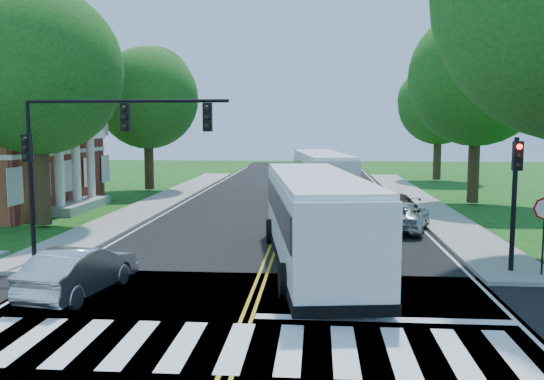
# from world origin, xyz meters

# --- Properties ---
(ground) EXTENTS (140.00, 140.00, 0.00)m
(ground) POSITION_xyz_m (0.00, 0.00, 0.00)
(ground) COLOR #154511
(ground) RESTS_ON ground
(road) EXTENTS (14.00, 96.00, 0.01)m
(road) POSITION_xyz_m (0.00, 18.00, 0.01)
(road) COLOR black
(road) RESTS_ON ground
(cross_road) EXTENTS (60.00, 12.00, 0.01)m
(cross_road) POSITION_xyz_m (0.00, 0.00, 0.01)
(cross_road) COLOR black
(cross_road) RESTS_ON ground
(center_line) EXTENTS (0.36, 70.00, 0.01)m
(center_line) POSITION_xyz_m (0.00, 22.00, 0.01)
(center_line) COLOR gold
(center_line) RESTS_ON road
(edge_line_w) EXTENTS (0.12, 70.00, 0.01)m
(edge_line_w) POSITION_xyz_m (-6.80, 22.00, 0.01)
(edge_line_w) COLOR silver
(edge_line_w) RESTS_ON road
(edge_line_e) EXTENTS (0.12, 70.00, 0.01)m
(edge_line_e) POSITION_xyz_m (6.80, 22.00, 0.01)
(edge_line_e) COLOR silver
(edge_line_e) RESTS_ON road
(crosswalk) EXTENTS (12.60, 3.00, 0.01)m
(crosswalk) POSITION_xyz_m (0.00, -0.50, 0.02)
(crosswalk) COLOR silver
(crosswalk) RESTS_ON road
(stop_bar) EXTENTS (6.60, 0.40, 0.01)m
(stop_bar) POSITION_xyz_m (3.50, 1.60, 0.02)
(stop_bar) COLOR silver
(stop_bar) RESTS_ON road
(sidewalk_nw) EXTENTS (2.60, 40.00, 0.15)m
(sidewalk_nw) POSITION_xyz_m (-8.30, 25.00, 0.07)
(sidewalk_nw) COLOR gray
(sidewalk_nw) RESTS_ON ground
(sidewalk_ne) EXTENTS (2.60, 40.00, 0.15)m
(sidewalk_ne) POSITION_xyz_m (8.30, 25.00, 0.07)
(sidewalk_ne) COLOR gray
(sidewalk_ne) RESTS_ON ground
(tree_west_near) EXTENTS (8.00, 8.00, 11.40)m
(tree_west_near) POSITION_xyz_m (-11.50, 14.00, 7.53)
(tree_west_near) COLOR #312113
(tree_west_near) RESTS_ON ground
(tree_west_far) EXTENTS (7.60, 7.60, 10.67)m
(tree_west_far) POSITION_xyz_m (-11.00, 30.00, 7.00)
(tree_west_far) COLOR #312113
(tree_west_far) RESTS_ON ground
(tree_east_mid) EXTENTS (8.40, 8.40, 11.93)m
(tree_east_mid) POSITION_xyz_m (11.50, 24.00, 7.86)
(tree_east_mid) COLOR #312113
(tree_east_mid) RESTS_ON ground
(tree_east_far) EXTENTS (7.20, 7.20, 10.34)m
(tree_east_far) POSITION_xyz_m (12.50, 40.00, 6.86)
(tree_east_far) COLOR #312113
(tree_east_far) RESTS_ON ground
(signal_nw) EXTENTS (7.15, 0.46, 5.66)m
(signal_nw) POSITION_xyz_m (-5.86, 6.43, 4.38)
(signal_nw) COLOR black
(signal_nw) RESTS_ON ground
(signal_ne) EXTENTS (0.30, 0.46, 4.40)m
(signal_ne) POSITION_xyz_m (8.20, 6.44, 2.96)
(signal_ne) COLOR black
(signal_ne) RESTS_ON ground
(bus_lead) EXTENTS (4.35, 12.72, 3.23)m
(bus_lead) POSITION_xyz_m (1.70, 7.24, 1.72)
(bus_lead) COLOR white
(bus_lead) RESTS_ON road
(bus_follow) EXTENTS (4.25, 12.52, 3.18)m
(bus_follow) POSITION_xyz_m (2.05, 24.92, 1.69)
(bus_follow) COLOR white
(bus_follow) RESTS_ON road
(hatchback) EXTENTS (2.19, 4.50, 1.42)m
(hatchback) POSITION_xyz_m (-5.10, 3.16, 0.72)
(hatchback) COLOR silver
(hatchback) RESTS_ON road
(suv) EXTENTS (3.51, 5.31, 1.36)m
(suv) POSITION_xyz_m (5.76, 14.55, 0.69)
(suv) COLOR silver
(suv) RESTS_ON road
(dark_sedan) EXTENTS (2.70, 4.74, 1.30)m
(dark_sedan) POSITION_xyz_m (5.84, 18.85, 0.66)
(dark_sedan) COLOR black
(dark_sedan) RESTS_ON road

